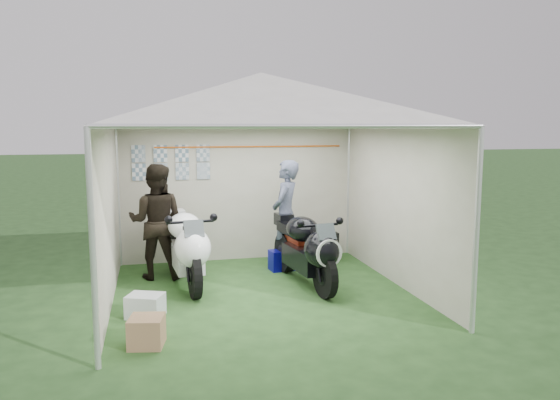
# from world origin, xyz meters

# --- Properties ---
(ground) EXTENTS (80.00, 80.00, 0.00)m
(ground) POSITION_xyz_m (0.00, 0.00, 0.00)
(ground) COLOR #23441B
(ground) RESTS_ON ground
(canopy_tent) EXTENTS (5.66, 5.66, 3.00)m
(canopy_tent) POSITION_xyz_m (-0.00, 0.03, 2.58)
(canopy_tent) COLOR silver
(canopy_tent) RESTS_ON ground
(motorcycle_white) EXTENTS (0.61, 2.18, 1.07)m
(motorcycle_white) POSITION_xyz_m (-0.99, 0.59, 0.60)
(motorcycle_white) COLOR black
(motorcycle_white) RESTS_ON ground
(motorcycle_black) EXTENTS (0.63, 2.07, 1.02)m
(motorcycle_black) POSITION_xyz_m (0.69, 0.17, 0.57)
(motorcycle_black) COLOR black
(motorcycle_black) RESTS_ON ground
(paddock_stand) EXTENTS (0.46, 0.32, 0.32)m
(paddock_stand) POSITION_xyz_m (0.57, 1.10, 0.16)
(paddock_stand) COLOR #0E0CB9
(paddock_stand) RESTS_ON ground
(person_dark_jacket) EXTENTS (0.98, 0.84, 1.74)m
(person_dark_jacket) POSITION_xyz_m (-1.40, 1.10, 0.87)
(person_dark_jacket) COLOR black
(person_dark_jacket) RESTS_ON ground
(person_blue_jacket) EXTENTS (0.70, 0.77, 1.76)m
(person_blue_jacket) POSITION_xyz_m (0.63, 1.19, 0.88)
(person_blue_jacket) COLOR slate
(person_blue_jacket) RESTS_ON ground
(equipment_box) EXTENTS (0.52, 0.42, 0.51)m
(equipment_box) POSITION_xyz_m (1.34, 1.53, 0.25)
(equipment_box) COLOR black
(equipment_box) RESTS_ON ground
(crate_0) EXTENTS (0.50, 0.45, 0.28)m
(crate_0) POSITION_xyz_m (-1.57, -0.63, 0.14)
(crate_0) COLOR silver
(crate_0) RESTS_ON ground
(crate_1) EXTENTS (0.41, 0.41, 0.31)m
(crate_1) POSITION_xyz_m (-1.55, -1.54, 0.16)
(crate_1) COLOR #926D4B
(crate_1) RESTS_ON ground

